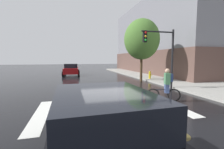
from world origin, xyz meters
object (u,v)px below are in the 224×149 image
(manhole_cover, at_px, (179,136))
(street_tree_near, at_px, (142,39))
(traffic_light_near, at_px, (162,49))
(sedan_mid, at_px, (71,69))
(cyclist, at_px, (166,85))
(sedan_near, at_px, (102,131))
(fire_hydrant, at_px, (150,75))

(manhole_cover, height_order, street_tree_near, street_tree_near)
(manhole_cover, relative_size, traffic_light_near, 0.15)
(traffic_light_near, height_order, street_tree_near, street_tree_near)
(sedan_mid, distance_m, street_tree_near, 10.31)
(sedan_mid, bearing_deg, cyclist, -72.62)
(sedan_near, xyz_separation_m, fire_hydrant, (7.36, 11.74, -0.29))
(cyclist, xyz_separation_m, street_tree_near, (1.96, 7.05, 3.16))
(cyclist, relative_size, fire_hydrant, 2.17)
(sedan_mid, height_order, cyclist, cyclist)
(street_tree_near, bearing_deg, sedan_mid, 131.35)
(cyclist, bearing_deg, sedan_mid, 107.38)
(traffic_light_near, xyz_separation_m, fire_hydrant, (1.72, 4.82, -2.33))
(sedan_mid, height_order, fire_hydrant, sedan_mid)
(sedan_near, bearing_deg, sedan_mid, 91.13)
(sedan_near, distance_m, fire_hydrant, 13.86)
(manhole_cover, height_order, sedan_mid, sedan_mid)
(sedan_mid, xyz_separation_m, traffic_light_near, (6.00, -11.60, 2.06))
(fire_hydrant, relative_size, street_tree_near, 0.13)
(manhole_cover, xyz_separation_m, traffic_light_near, (3.26, 6.08, 2.86))
(sedan_near, relative_size, cyclist, 2.74)
(fire_hydrant, bearing_deg, cyclist, -112.87)
(sedan_near, bearing_deg, manhole_cover, 19.60)
(sedan_mid, xyz_separation_m, fire_hydrant, (7.72, -6.79, -0.27))
(traffic_light_near, bearing_deg, sedan_mid, 117.35)
(manhole_cover, relative_size, street_tree_near, 0.11)
(street_tree_near, bearing_deg, traffic_light_near, -96.36)
(sedan_near, bearing_deg, cyclist, 44.87)
(traffic_light_near, relative_size, fire_hydrant, 5.38)
(manhole_cover, distance_m, sedan_mid, 17.91)
(street_tree_near, bearing_deg, fire_hydrant, 24.50)
(manhole_cover, bearing_deg, fire_hydrant, 65.43)
(sedan_near, bearing_deg, traffic_light_near, 50.87)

